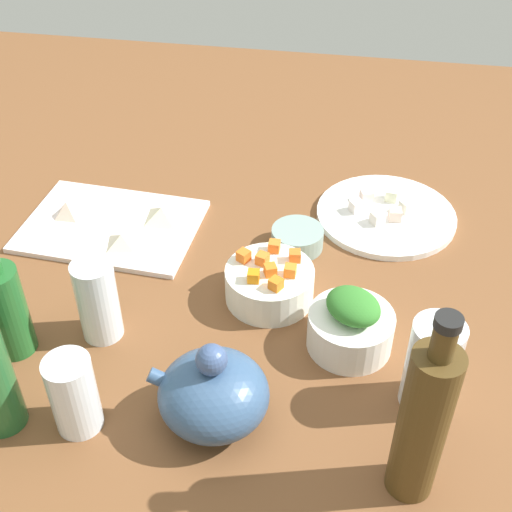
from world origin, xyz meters
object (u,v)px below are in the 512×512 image
Objects in this scene: bowl_carrots at (269,284)px; bowl_small_side at (297,238)px; plate_tofu at (386,215)px; drinking_glass_0 at (98,300)px; bowl_greens at (350,330)px; bottle_1 at (4,308)px; bottle_2 at (423,422)px; drinking_glass_2 at (432,365)px; drinking_glass_1 at (74,394)px; cutting_board at (111,226)px; teapot at (213,393)px.

bowl_carrots is 1.55× the size of bowl_small_side.
drinking_glass_0 is at bearing 41.84° from plate_tofu.
bottle_1 is (49.06, 8.99, 5.07)cm from bowl_greens.
bottle_1 reaches higher than bowl_greens.
plate_tofu is 34.00cm from bowl_greens.
bottle_2 is 49.81cm from drinking_glass_0.
bowl_carrots is 38.85cm from bottle_2.
bottle_1 reaches higher than drinking_glass_2.
bowl_carrots is at bearing -126.29° from drinking_glass_1.
cutting_board is at bearing -23.13° from bowl_carrots.
bowl_small_side is at bearing -99.22° from teapot.
drinking_glass_2 reaches higher than drinking_glass_1.
bottle_1 is 12.98cm from drinking_glass_0.
bottle_2 is at bearing 94.23° from plate_tofu.
teapot is at bearing 80.78° from bowl_small_side.
drinking_glass_0 is (26.57, 26.06, 4.90)cm from bowl_small_side.
bowl_small_side is at bearing -119.27° from drinking_glass_1.
bottle_2 is 2.13× the size of drinking_glass_0.
teapot is at bearing 66.74° from plate_tofu.
plate_tofu is 56.55cm from drinking_glass_0.
drinking_glass_0 reaches higher than bowl_small_side.
bottle_1 reaches higher than bowl_carrots.
cutting_board is at bearing -53.95° from teapot.
drinking_glass_0 is at bearing -5.59° from drinking_glass_2.
drinking_glass_1 is at bearing 60.73° from bowl_small_side.
bottle_1 is at bearing 25.83° from bowl_carrots.
plate_tofu is 1.82× the size of drinking_glass_2.
bowl_small_side is (-34.29, -0.43, 1.35)cm from cutting_board.
teapot is 0.57× the size of bottle_2.
bowl_carrots is 1.00× the size of drinking_glass_2.
bowl_greens is (-44.91, 21.72, 2.54)cm from cutting_board.
bowl_carrots is 1.05× the size of drinking_glass_0.
teapot is 33.17cm from bottle_1.
cutting_board is at bearing 13.46° from plate_tofu.
bottle_2 reaches higher than drinking_glass_2.
bottle_1 reaches higher than teapot.
drinking_glass_0 is 48.37cm from drinking_glass_2.
bowl_small_side is (10.62, -22.15, -1.19)cm from bowl_greens.
teapot is (3.53, 24.98, 2.41)cm from bowl_carrots.
drinking_glass_1 is (-2.68, 16.57, -0.80)cm from drinking_glass_0.
drinking_glass_1 is (-10.39, 42.20, 5.45)cm from cutting_board.
bottle_1 is 0.70× the size of bottle_2.
teapot reaches higher than cutting_board.
bottle_1 is (35.66, 17.26, 5.23)cm from bowl_carrots.
bowl_greens is 0.78× the size of teapot.
drinking_glass_0 is at bearing -156.80° from bottle_1.
bowl_greens is 25.60cm from bottle_2.
bowl_small_side is 0.56× the size of teapot.
bowl_carrots is at bearing -34.74° from drinking_glass_2.
drinking_glass_2 is at bearing 145.26° from bowl_carrots.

